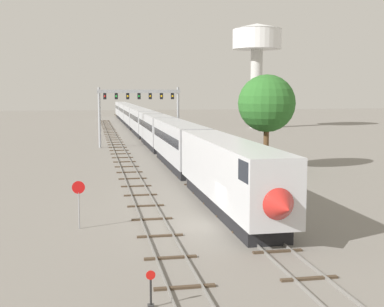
# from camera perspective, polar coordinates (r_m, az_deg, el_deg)

# --- Properties ---
(ground_plane) EXTENTS (400.00, 400.00, 0.00)m
(ground_plane) POSITION_cam_1_polar(r_m,az_deg,el_deg) (32.71, 2.23, -7.70)
(ground_plane) COLOR gray
(track_main) EXTENTS (2.60, 200.00, 0.16)m
(track_main) POSITION_cam_1_polar(r_m,az_deg,el_deg) (91.68, -5.01, 1.65)
(track_main) COLOR slate
(track_main) RESTS_ON ground
(track_near) EXTENTS (2.60, 160.00, 0.16)m
(track_near) POSITION_cam_1_polar(r_m,az_deg,el_deg) (71.41, -7.77, 0.17)
(track_near) COLOR slate
(track_near) RESTS_ON ground
(passenger_train) EXTENTS (3.04, 147.68, 4.80)m
(passenger_train) POSITION_cam_1_polar(r_m,az_deg,el_deg) (99.05, -5.47, 3.50)
(passenger_train) COLOR silver
(passenger_train) RESTS_ON ground
(signal_gantry) EXTENTS (12.10, 0.49, 8.72)m
(signal_gantry) POSITION_cam_1_polar(r_m,az_deg,el_deg) (77.86, -5.71, 5.44)
(signal_gantry) COLOR #999BA0
(signal_gantry) RESTS_ON ground
(water_tower) EXTENTS (10.79, 10.79, 22.74)m
(water_tower) POSITION_cam_1_polar(r_m,az_deg,el_deg) (118.43, 7.00, 11.56)
(water_tower) COLOR beige
(water_tower) RESTS_ON ground
(switch_stand) EXTENTS (0.36, 0.24, 1.46)m
(switch_stand) POSITION_cam_1_polar(r_m,az_deg,el_deg) (20.73, -4.46, -14.89)
(switch_stand) COLOR black
(switch_stand) RESTS_ON ground
(stop_sign) EXTENTS (0.76, 0.08, 2.88)m
(stop_sign) POSITION_cam_1_polar(r_m,az_deg,el_deg) (32.12, -12.10, -4.69)
(stop_sign) COLOR gray
(stop_sign) RESTS_ON ground
(trackside_tree_left) EXTENTS (5.93, 5.93, 9.87)m
(trackside_tree_left) POSITION_cam_1_polar(r_m,az_deg,el_deg) (55.20, 8.05, 5.34)
(trackside_tree_left) COLOR brown
(trackside_tree_left) RESTS_ON ground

